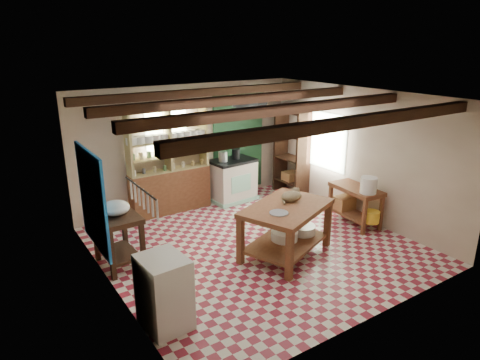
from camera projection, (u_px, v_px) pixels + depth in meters
floor at (256, 246)px, 7.52m from camera, size 5.00×5.00×0.02m
ceiling at (258, 97)px, 6.71m from camera, size 5.00×5.00×0.02m
wall_back at (188, 146)px, 9.10m from camera, size 5.00×0.04×2.60m
wall_front at (377, 228)px, 5.13m from camera, size 5.00×0.04×2.60m
wall_left at (107, 206)px, 5.81m from camera, size 0.04×5.00×2.60m
wall_right at (360, 155)px, 8.42m from camera, size 0.04×5.00×2.60m
ceiling_beams at (257, 104)px, 6.75m from camera, size 5.00×3.80×0.15m
blue_wall_patch at (92, 200)px, 6.60m from camera, size 0.04×1.40×1.60m
green_wall_patch at (238, 141)px, 9.74m from camera, size 1.30×0.04×2.30m
window_back at (166, 130)px, 8.70m from camera, size 0.90×0.02×0.80m
window_right at (324, 140)px, 9.17m from camera, size 0.02×1.30×1.20m
utensil_rail at (141, 198)px, 4.74m from camera, size 0.06×0.90×0.28m
pot_rack at (249, 102)px, 9.12m from camera, size 0.86×0.12×0.36m
shelving_unit at (169, 161)px, 8.72m from camera, size 1.70×0.34×2.20m
tall_rack at (292, 152)px, 9.83m from camera, size 0.40×0.86×2.00m
work_table at (286, 230)px, 7.11m from camera, size 1.81×1.53×0.87m
stove at (232, 180)px, 9.54m from camera, size 1.02×0.73×0.95m
prep_table at (119, 240)px, 6.75m from camera, size 0.63×0.89×0.88m
white_cabinet at (164, 292)px, 5.29m from camera, size 0.57×0.66×0.95m
right_counter at (355, 205)px, 8.33m from camera, size 0.61×1.10×0.76m
cat at (291, 196)px, 7.17m from camera, size 0.47×0.44×0.17m
steel_tray at (279, 213)px, 6.67m from camera, size 0.39×0.39×0.02m
basin_large at (284, 235)px, 7.22m from camera, size 0.59×0.59×0.16m
basin_small at (303, 229)px, 7.45m from camera, size 0.55×0.55×0.15m
kettle_left at (223, 157)px, 9.21m from camera, size 0.21×0.21×0.22m
kettle_right at (236, 154)px, 9.42m from camera, size 0.19×0.19×0.22m
enamel_bowl at (115, 208)px, 6.58m from camera, size 0.45×0.45×0.22m
white_bucket at (369, 185)px, 7.85m from camera, size 0.33×0.33×0.30m
wicker_basket at (344, 203)px, 8.59m from camera, size 0.40×0.33×0.27m
yellow_tub at (371, 217)px, 7.98m from camera, size 0.32×0.32×0.22m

